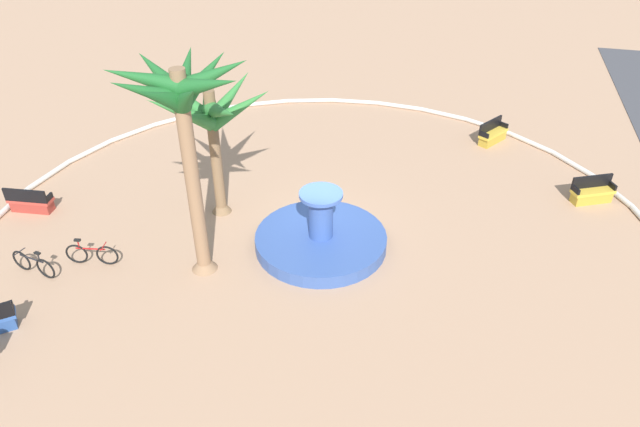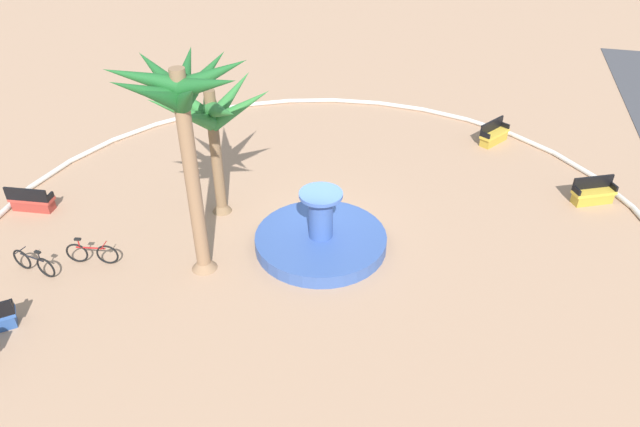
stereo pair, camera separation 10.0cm
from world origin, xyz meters
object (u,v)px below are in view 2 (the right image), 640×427
object	(u,v)px
palm_tree_near_fountain	(211,115)
bicycle_red_frame	(34,263)
palm_tree_by_curb	(182,110)
bench_west	(593,194)
bench_southeast	(32,202)
bicycle_by_lamppost	(92,253)
fountain	(321,239)
bench_north	(494,135)

from	to	relation	value
palm_tree_near_fountain	bicycle_red_frame	world-z (taller)	palm_tree_near_fountain
palm_tree_by_curb	bench_west	xyz separation A→B (m)	(-7.28, 12.34, -5.04)
bench_southeast	bicycle_red_frame	xyz separation A→B (m)	(3.08, 2.43, 0.04)
bench_southeast	bicycle_by_lamppost	size ratio (longest dim) A/B	0.97
bicycle_red_frame	bicycle_by_lamppost	world-z (taller)	same
fountain	bicycle_red_frame	xyz separation A→B (m)	(3.61, -8.29, 0.08)
palm_tree_near_fountain	palm_tree_by_curb	xyz separation A→B (m)	(3.21, 0.76, 1.62)
bicycle_red_frame	fountain	bearing A→B (deg)	113.54
palm_tree_by_curb	bicycle_by_lamppost	world-z (taller)	palm_tree_by_curb
bench_southeast	bicycle_red_frame	bearing A→B (deg)	38.32
bench_north	bicycle_by_lamppost	world-z (taller)	bench_north
palm_tree_near_fountain	bench_north	distance (m)	12.99
bench_southeast	bicycle_by_lamppost	distance (m)	4.46
bench_north	bicycle_by_lamppost	size ratio (longest dim) A/B	0.95
fountain	bench_north	size ratio (longest dim) A/B	2.70
palm_tree_by_curb	bicycle_by_lamppost	xyz separation A→B (m)	(0.66, -3.54, -5.01)
bench_west	palm_tree_by_curb	bearing A→B (deg)	-59.48
palm_tree_near_fountain	bench_north	size ratio (longest dim) A/B	3.04
bench_west	bench_southeast	size ratio (longest dim) A/B	1.01
fountain	bicycle_by_lamppost	size ratio (longest dim) A/B	2.56
bicycle_red_frame	bicycle_by_lamppost	xyz separation A→B (m)	(-0.90, 1.46, 0.00)
palm_tree_by_curb	bicycle_by_lamppost	bearing A→B (deg)	-79.38
fountain	bench_southeast	bearing A→B (deg)	-87.15
palm_tree_by_curb	bicycle_red_frame	xyz separation A→B (m)	(1.56, -5.00, -5.01)
bench_southeast	bench_west	bearing A→B (deg)	106.24
palm_tree_by_curb	palm_tree_near_fountain	bearing A→B (deg)	-166.61
bench_southeast	bench_north	bearing A→B (deg)	121.48
bench_west	palm_tree_near_fountain	bearing A→B (deg)	-72.77
bench_west	bicycle_by_lamppost	world-z (taller)	bench_west
palm_tree_near_fountain	bench_north	xyz separation A→B (m)	(-8.19, 9.48, -3.43)
palm_tree_near_fountain	palm_tree_by_curb	distance (m)	3.68
palm_tree_by_curb	bicycle_by_lamppost	distance (m)	6.17
bench_southeast	fountain	bearing A→B (deg)	92.85
bench_west	bench_north	xyz separation A→B (m)	(-4.13, -3.63, 0.00)
palm_tree_by_curb	bench_southeast	distance (m)	9.11
fountain	palm_tree_near_fountain	size ratio (longest dim) A/B	0.89
palm_tree_by_curb	bicycle_red_frame	distance (m)	7.25
bench_west	bench_north	distance (m)	5.49
palm_tree_near_fountain	bench_north	world-z (taller)	palm_tree_near_fountain
palm_tree_by_curb	bicycle_red_frame	size ratio (longest dim) A/B	4.00
bench_north	palm_tree_near_fountain	bearing A→B (deg)	-49.17
bicycle_by_lamppost	bench_north	bearing A→B (deg)	134.56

